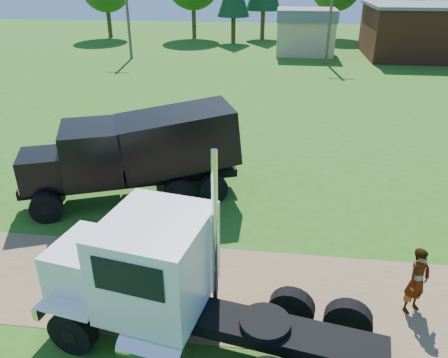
# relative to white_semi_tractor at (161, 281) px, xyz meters

# --- Properties ---
(ground) EXTENTS (140.00, 140.00, 0.00)m
(ground) POSITION_rel_white_semi_tractor_xyz_m (1.04, 1.86, -1.73)
(ground) COLOR #2D5713
(ground) RESTS_ON ground
(dirt_track) EXTENTS (120.00, 4.20, 0.01)m
(dirt_track) POSITION_rel_white_semi_tractor_xyz_m (1.04, 1.86, -1.72)
(dirt_track) COLOR brown
(dirt_track) RESTS_ON ground
(white_semi_tractor) EXTENTS (8.57, 4.13, 5.06)m
(white_semi_tractor) POSITION_rel_white_semi_tractor_xyz_m (0.00, 0.00, 0.00)
(white_semi_tractor) COLOR black
(white_semi_tractor) RESTS_ON ground
(black_dump_truck) EXTENTS (8.66, 5.42, 3.72)m
(black_dump_truck) POSITION_rel_white_semi_tractor_xyz_m (-2.79, 7.28, 0.32)
(black_dump_truck) COLOR black
(black_dump_truck) RESTS_ON ground
(orange_pickup) EXTENTS (5.36, 3.81, 1.36)m
(orange_pickup) POSITION_rel_white_semi_tractor_xyz_m (-4.12, 11.17, -1.05)
(orange_pickup) COLOR #ED370B
(orange_pickup) RESTS_ON ground
(spectator_a) EXTENTS (0.87, 0.81, 1.99)m
(spectator_a) POSITION_rel_white_semi_tractor_xyz_m (6.56, 1.74, -0.74)
(spectator_a) COLOR #999999
(spectator_a) RESTS_ON ground
(spectator_b) EXTENTS (0.83, 0.68, 1.57)m
(spectator_b) POSITION_rel_white_semi_tractor_xyz_m (-0.16, 8.90, -0.94)
(spectator_b) COLOR #999999
(spectator_b) RESTS_ON ground
(brick_building) EXTENTS (15.40, 10.40, 5.30)m
(brick_building) POSITION_rel_white_semi_tractor_xyz_m (19.04, 41.86, 0.93)
(brick_building) COLOR brown
(brick_building) RESTS_ON ground
(tan_shed) EXTENTS (6.20, 5.40, 4.70)m
(tan_shed) POSITION_rel_white_semi_tractor_xyz_m (5.04, 41.86, 0.70)
(tan_shed) COLOR tan
(tan_shed) RESTS_ON ground
(utility_poles) EXTENTS (42.20, 0.28, 9.00)m
(utility_poles) POSITION_rel_white_semi_tractor_xyz_m (7.04, 36.86, 2.99)
(utility_poles) COLOR brown
(utility_poles) RESTS_ON ground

